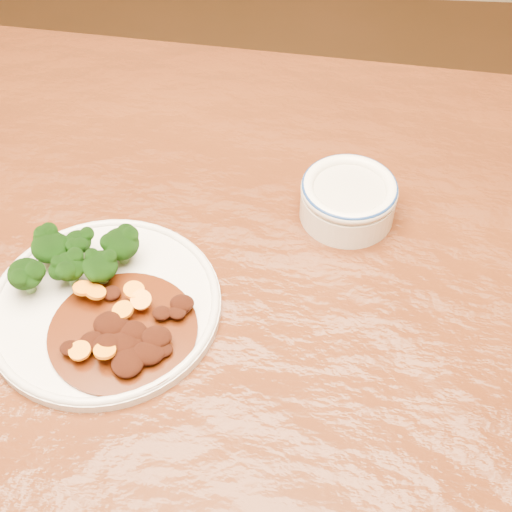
{
  "coord_description": "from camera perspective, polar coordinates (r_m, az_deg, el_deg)",
  "views": [
    {
      "loc": [
        0.11,
        -0.47,
        1.34
      ],
      "look_at": [
        0.07,
        0.03,
        0.77
      ],
      "focal_mm": 50.0,
      "sensor_mm": 36.0,
      "label": 1
    }
  ],
  "objects": [
    {
      "name": "dinner_plate",
      "position": [
        0.74,
        -12.02,
        -3.87
      ],
      "size": [
        0.24,
        0.24,
        0.01
      ],
      "rotation": [
        0.0,
        0.0,
        -0.27
      ],
      "color": "silver",
      "rests_on": "dining_table"
    },
    {
      "name": "mince_stew",
      "position": [
        0.7,
        -10.27,
        -6.17
      ],
      "size": [
        0.15,
        0.15,
        0.02
      ],
      "color": "#411407",
      "rests_on": "dinner_plate"
    },
    {
      "name": "dining_table",
      "position": [
        0.82,
        -5.14,
        -5.81
      ],
      "size": [
        1.58,
        1.05,
        0.75
      ],
      "rotation": [
        0.0,
        0.0,
        -0.1
      ],
      "color": "#50230E",
      "rests_on": "ground"
    },
    {
      "name": "dip_bowl",
      "position": [
        0.81,
        7.39,
        4.62
      ],
      "size": [
        0.11,
        0.11,
        0.05
      ],
      "rotation": [
        0.0,
        0.0,
        -0.42
      ],
      "color": "white",
      "rests_on": "dining_table"
    },
    {
      "name": "broccoli_florets",
      "position": [
        0.75,
        -14.29,
        -0.07
      ],
      "size": [
        0.13,
        0.08,
        0.04
      ],
      "color": "#62974E",
      "rests_on": "dinner_plate"
    }
  ]
}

